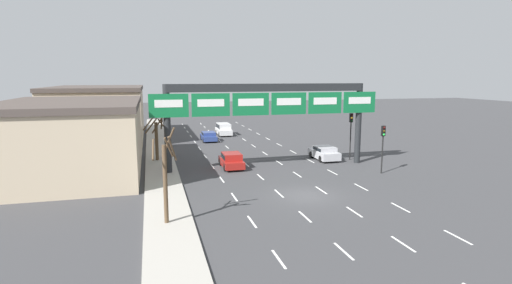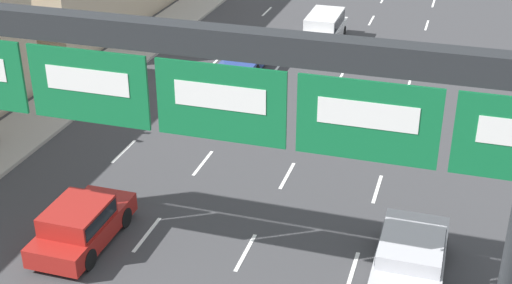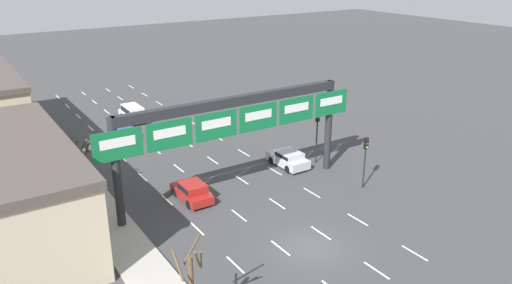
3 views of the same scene
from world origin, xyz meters
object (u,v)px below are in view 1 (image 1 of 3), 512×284
at_px(traffic_light_mid_block, 351,127).
at_px(tree_bare_closest, 156,135).
at_px(traffic_light_near_gantry, 383,139).
at_px(suv_white, 224,129).
at_px(car_silver, 324,152).
at_px(sign_gantry, 269,104).
at_px(car_red, 231,160).
at_px(tree_bare_second, 165,176).
at_px(car_blue, 209,136).

bearing_deg(traffic_light_mid_block, tree_bare_closest, 166.94).
bearing_deg(traffic_light_near_gantry, traffic_light_mid_block, 88.81).
xyz_separation_m(suv_white, traffic_light_mid_block, (9.28, -20.51, 2.43)).
distance_m(traffic_light_near_gantry, tree_bare_closest, 21.51).
bearing_deg(tree_bare_closest, traffic_light_mid_block, -13.06).
bearing_deg(traffic_light_mid_block, car_silver, 163.52).
bearing_deg(tree_bare_closest, traffic_light_near_gantry, -28.83).
relative_size(traffic_light_near_gantry, tree_bare_closest, 0.94).
bearing_deg(sign_gantry, car_red, 164.10).
distance_m(traffic_light_near_gantry, tree_bare_second, 20.22).
height_order(suv_white, traffic_light_mid_block, traffic_light_mid_block).
distance_m(car_red, car_blue, 16.15).
distance_m(car_silver, tree_bare_closest, 16.97).
bearing_deg(traffic_light_mid_block, tree_bare_second, -143.83).
distance_m(suv_white, tree_bare_second, 35.60).
relative_size(car_red, car_blue, 1.00).
relative_size(car_red, tree_bare_closest, 0.89).
bearing_deg(sign_gantry, tree_bare_second, -128.50).
relative_size(sign_gantry, car_silver, 5.21).
bearing_deg(suv_white, traffic_light_near_gantry, -70.93).
bearing_deg(sign_gantry, car_silver, 18.81).
xyz_separation_m(car_silver, tree_bare_second, (-16.29, -14.48, 2.13)).
bearing_deg(car_silver, tree_bare_closest, 167.47).
height_order(suv_white, traffic_light_near_gantry, traffic_light_near_gantry).
bearing_deg(tree_bare_second, suv_white, 74.47).
relative_size(sign_gantry, suv_white, 4.78).
distance_m(car_silver, suv_white, 20.90).
relative_size(suv_white, traffic_light_near_gantry, 1.05).
distance_m(car_silver, traffic_light_near_gantry, 7.47).
bearing_deg(suv_white, tree_bare_second, -105.53).
distance_m(sign_gantry, traffic_light_near_gantry, 10.41).
xyz_separation_m(traffic_light_near_gantry, tree_bare_closest, (-18.85, 10.37, -0.41)).
height_order(sign_gantry, suv_white, sign_gantry).
bearing_deg(suv_white, car_silver, -71.08).
bearing_deg(car_blue, tree_bare_second, -102.72).
relative_size(car_red, tree_bare_second, 0.73).
distance_m(car_blue, tree_bare_closest, 13.25).
xyz_separation_m(sign_gantry, tree_bare_closest, (-9.92, 5.89, -3.35)).
xyz_separation_m(suv_white, traffic_light_near_gantry, (9.15, -26.48, 2.06)).
xyz_separation_m(traffic_light_near_gantry, tree_bare_second, (-18.67, -7.77, -0.14)).
distance_m(sign_gantry, tree_bare_second, 15.95).
distance_m(sign_gantry, car_red, 6.24).
relative_size(sign_gantry, traffic_light_near_gantry, 5.03).
bearing_deg(car_red, sign_gantry, -15.90).
xyz_separation_m(car_blue, suv_white, (2.89, 4.90, 0.28)).
relative_size(sign_gantry, car_red, 5.34).
distance_m(suv_white, tree_bare_closest, 18.87).
height_order(car_blue, traffic_light_near_gantry, traffic_light_near_gantry).
relative_size(suv_white, tree_bare_second, 0.81).
distance_m(traffic_light_mid_block, tree_bare_second, 23.28).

